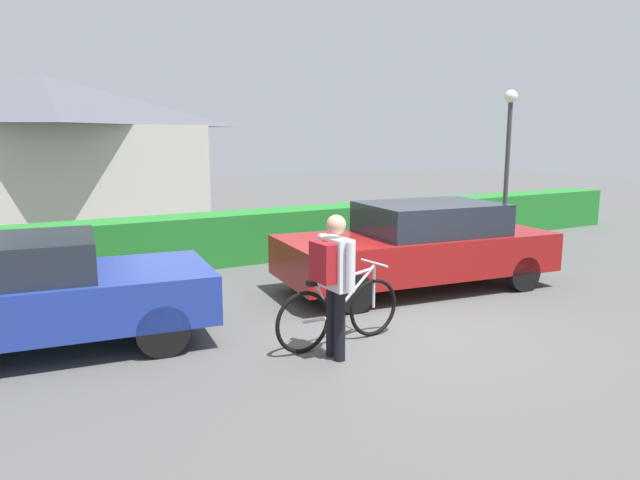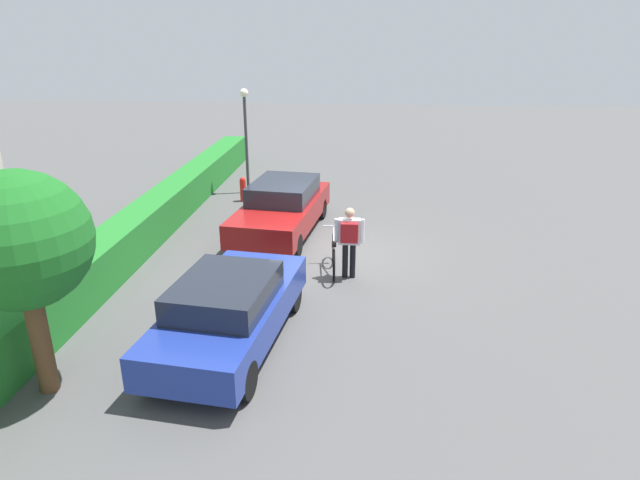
{
  "view_description": "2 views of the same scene",
  "coord_description": "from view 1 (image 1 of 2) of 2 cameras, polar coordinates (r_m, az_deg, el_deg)",
  "views": [
    {
      "loc": [
        -4.76,
        -5.96,
        2.48
      ],
      "look_at": [
        -0.75,
        1.08,
        1.04
      ],
      "focal_mm": 32.24,
      "sensor_mm": 36.0,
      "label": 1
    },
    {
      "loc": [
        -13.06,
        -1.03,
        5.29
      ],
      "look_at": [
        -1.88,
        -0.01,
        1.02
      ],
      "focal_mm": 31.07,
      "sensor_mm": 36.0,
      "label": 2
    }
  ],
  "objects": [
    {
      "name": "ground_plane",
      "position": [
        8.03,
        8.58,
        -8.02
      ],
      "size": [
        60.0,
        60.0,
        0.0
      ],
      "primitive_type": "plane",
      "color": "#4B4B4B"
    },
    {
      "name": "fire_hydrant",
      "position": [
        12.88,
        14.8,
        0.54
      ],
      "size": [
        0.2,
        0.2,
        0.81
      ],
      "color": "red",
      "rests_on": "ground"
    },
    {
      "name": "bicycle",
      "position": [
        7.01,
        1.99,
        -7.16
      ],
      "size": [
        1.79,
        0.5,
        0.96
      ],
      "color": "black",
      "rests_on": "ground"
    },
    {
      "name": "parked_car_far",
      "position": [
        9.63,
        9.85,
        -0.5
      ],
      "size": [
        4.72,
        2.32,
        1.43
      ],
      "color": "maroon",
      "rests_on": "ground"
    },
    {
      "name": "hedge_row",
      "position": [
        11.92,
        -5.69,
        0.5
      ],
      "size": [
        20.74,
        0.9,
        1.0
      ],
      "primitive_type": "cube",
      "color": "#217127",
      "rests_on": "ground"
    },
    {
      "name": "person_rider",
      "position": [
        6.39,
        1.33,
        -3.29
      ],
      "size": [
        0.35,
        0.67,
        1.65
      ],
      "color": "black",
      "rests_on": "ground"
    },
    {
      "name": "street_lamp",
      "position": [
        13.49,
        18.19,
        8.96
      ],
      "size": [
        0.28,
        0.28,
        3.51
      ],
      "color": "#38383D",
      "rests_on": "ground"
    },
    {
      "name": "parked_car_near",
      "position": [
        7.51,
        -27.71,
        -4.72
      ],
      "size": [
        4.43,
        2.21,
        1.36
      ],
      "color": "navy",
      "rests_on": "ground"
    },
    {
      "name": "house_distant",
      "position": [
        16.67,
        -25.41,
        7.74
      ],
      "size": [
        7.53,
        4.79,
        4.06
      ],
      "color": "beige",
      "rests_on": "ground"
    }
  ]
}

